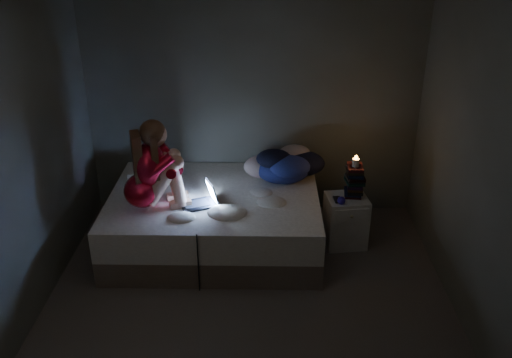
{
  "coord_description": "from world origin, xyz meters",
  "views": [
    {
      "loc": [
        0.14,
        -3.76,
        3.1
      ],
      "look_at": [
        0.05,
        1.0,
        0.8
      ],
      "focal_mm": 38.4,
      "sensor_mm": 36.0,
      "label": 1
    }
  ],
  "objects_px": {
    "laptop": "(198,194)",
    "bed": "(215,219)",
    "woman": "(140,166)",
    "nightstand": "(346,221)",
    "candle": "(356,163)",
    "phone": "(337,199)"
  },
  "relations": [
    {
      "from": "woman",
      "to": "laptop",
      "type": "distance_m",
      "value": 0.6
    },
    {
      "from": "phone",
      "to": "nightstand",
      "type": "bearing_deg",
      "value": 22.4
    },
    {
      "from": "bed",
      "to": "nightstand",
      "type": "relative_size",
      "value": 3.89
    },
    {
      "from": "laptop",
      "to": "bed",
      "type": "bearing_deg",
      "value": 36.33
    },
    {
      "from": "bed",
      "to": "woman",
      "type": "distance_m",
      "value": 1.01
    },
    {
      "from": "woman",
      "to": "nightstand",
      "type": "relative_size",
      "value": 1.63
    },
    {
      "from": "bed",
      "to": "candle",
      "type": "xyz_separation_m",
      "value": [
        1.4,
        0.07,
        0.61
      ]
    },
    {
      "from": "bed",
      "to": "nightstand",
      "type": "bearing_deg",
      "value": 1.18
    },
    {
      "from": "phone",
      "to": "laptop",
      "type": "bearing_deg",
      "value": -169.06
    },
    {
      "from": "woman",
      "to": "nightstand",
      "type": "bearing_deg",
      "value": -8.9
    },
    {
      "from": "bed",
      "to": "candle",
      "type": "bearing_deg",
      "value": 2.85
    },
    {
      "from": "laptop",
      "to": "woman",
      "type": "bearing_deg",
      "value": 162.31
    },
    {
      "from": "woman",
      "to": "bed",
      "type": "bearing_deg",
      "value": 6.01
    },
    {
      "from": "laptop",
      "to": "candle",
      "type": "bearing_deg",
      "value": -12.8
    },
    {
      "from": "candle",
      "to": "phone",
      "type": "height_order",
      "value": "candle"
    },
    {
      "from": "woman",
      "to": "phone",
      "type": "bearing_deg",
      "value": -9.63
    },
    {
      "from": "nightstand",
      "to": "woman",
      "type": "bearing_deg",
      "value": -178.71
    },
    {
      "from": "laptop",
      "to": "candle",
      "type": "distance_m",
      "value": 1.58
    },
    {
      "from": "woman",
      "to": "candle",
      "type": "bearing_deg",
      "value": -8.01
    },
    {
      "from": "laptop",
      "to": "nightstand",
      "type": "bearing_deg",
      "value": -13.95
    },
    {
      "from": "nightstand",
      "to": "candle",
      "type": "xyz_separation_m",
      "value": [
        0.06,
        0.04,
        0.63
      ]
    },
    {
      "from": "candle",
      "to": "woman",
      "type": "bearing_deg",
      "value": -170.19
    }
  ]
}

